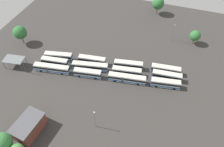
{
  "coord_description": "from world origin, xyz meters",
  "views": [
    {
      "loc": [
        21.59,
        -59.0,
        67.86
      ],
      "look_at": [
        1.99,
        -1.88,
        1.57
      ],
      "focal_mm": 34.52,
      "sensor_mm": 36.0,
      "label": 1
    }
  ],
  "objects_px": {
    "bus_row0_slot0": "(52,68)",
    "bus_row0_slot1": "(55,62)",
    "bus_row3_slot1": "(167,76)",
    "tree_northwest": "(158,3)",
    "depot_building": "(29,126)",
    "bus_row2_slot2": "(129,65)",
    "bus_row3_slot0": "(166,83)",
    "bus_row1_slot2": "(92,60)",
    "maintenance_shelter": "(14,59)",
    "bus_row1_slot1": "(90,66)",
    "bus_row0_slot2": "(59,56)",
    "bus_row3_slot2": "(166,70)",
    "bus_row2_slot0": "(127,78)",
    "tree_west_edge": "(195,36)",
    "lamp_post_mid_lot": "(23,66)",
    "lamp_post_near_entrance": "(173,32)",
    "bus_row2_slot1": "(127,71)",
    "bus_row1_slot0": "(88,73)",
    "tree_east_edge": "(1,143)",
    "tree_north_edge": "(20,33)",
    "lamp_post_by_building": "(95,119)"
  },
  "relations": [
    {
      "from": "bus_row1_slot1",
      "to": "tree_north_edge",
      "type": "bearing_deg",
      "value": 171.0
    },
    {
      "from": "lamp_post_mid_lot",
      "to": "bus_row3_slot1",
      "type": "bearing_deg",
      "value": 15.29
    },
    {
      "from": "bus_row0_slot0",
      "to": "bus_row2_slot0",
      "type": "xyz_separation_m",
      "value": [
        31.83,
        4.9,
        0.0
      ]
    },
    {
      "from": "bus_row3_slot1",
      "to": "tree_northwest",
      "type": "height_order",
      "value": "tree_northwest"
    },
    {
      "from": "bus_row1_slot2",
      "to": "lamp_post_mid_lot",
      "type": "bearing_deg",
      "value": -149.88
    },
    {
      "from": "bus_row3_slot0",
      "to": "bus_row3_slot1",
      "type": "height_order",
      "value": "same"
    },
    {
      "from": "bus_row3_slot1",
      "to": "tree_northwest",
      "type": "relative_size",
      "value": 1.25
    },
    {
      "from": "bus_row2_slot2",
      "to": "bus_row3_slot0",
      "type": "xyz_separation_m",
      "value": [
        16.86,
        -5.13,
        -0.0
      ]
    },
    {
      "from": "bus_row3_slot1",
      "to": "bus_row2_slot1",
      "type": "bearing_deg",
      "value": -169.79
    },
    {
      "from": "maintenance_shelter",
      "to": "bus_row2_slot1",
      "type": "bearing_deg",
      "value": 12.87
    },
    {
      "from": "bus_row0_slot2",
      "to": "tree_northwest",
      "type": "height_order",
      "value": "tree_northwest"
    },
    {
      "from": "maintenance_shelter",
      "to": "lamp_post_by_building",
      "type": "bearing_deg",
      "value": -20.09
    },
    {
      "from": "bus_row1_slot1",
      "to": "bus_row0_slot2",
      "type": "bearing_deg",
      "value": 175.38
    },
    {
      "from": "maintenance_shelter",
      "to": "tree_west_edge",
      "type": "relative_size",
      "value": 1.29
    },
    {
      "from": "bus_row1_slot0",
      "to": "bus_row1_slot2",
      "type": "height_order",
      "value": "same"
    },
    {
      "from": "bus_row0_slot0",
      "to": "tree_east_edge",
      "type": "distance_m",
      "value": 35.93
    },
    {
      "from": "bus_row1_slot0",
      "to": "bus_row1_slot1",
      "type": "bearing_deg",
      "value": 99.37
    },
    {
      "from": "bus_row2_slot0",
      "to": "tree_northwest",
      "type": "xyz_separation_m",
      "value": [
        1.77,
        54.4,
        4.46
      ]
    },
    {
      "from": "bus_row2_slot0",
      "to": "bus_row1_slot0",
      "type": "bearing_deg",
      "value": -171.07
    },
    {
      "from": "tree_east_edge",
      "to": "lamp_post_near_entrance",
      "type": "bearing_deg",
      "value": 60.55
    },
    {
      "from": "bus_row0_slot1",
      "to": "bus_row2_slot1",
      "type": "distance_m",
      "value": 31.71
    },
    {
      "from": "bus_row1_slot1",
      "to": "tree_northwest",
      "type": "distance_m",
      "value": 56.34
    },
    {
      "from": "depot_building",
      "to": "bus_row1_slot0",
      "type": "bearing_deg",
      "value": 73.8
    },
    {
      "from": "bus_row2_slot0",
      "to": "maintenance_shelter",
      "type": "xyz_separation_m",
      "value": [
        -48.49,
        -7.14,
        1.97
      ]
    },
    {
      "from": "bus_row0_slot0",
      "to": "bus_row0_slot1",
      "type": "xyz_separation_m",
      "value": [
        -0.63,
        3.94,
        -0.0
      ]
    },
    {
      "from": "bus_row1_slot0",
      "to": "tree_east_edge",
      "type": "bearing_deg",
      "value": -107.23
    },
    {
      "from": "bus_row0_slot0",
      "to": "bus_row2_slot1",
      "type": "xyz_separation_m",
      "value": [
        30.74,
        8.59,
        -0.0
      ]
    },
    {
      "from": "bus_row0_slot2",
      "to": "tree_north_edge",
      "type": "distance_m",
      "value": 22.96
    },
    {
      "from": "bus_row0_slot0",
      "to": "depot_building",
      "type": "height_order",
      "value": "depot_building"
    },
    {
      "from": "bus_row2_slot0",
      "to": "bus_row2_slot1",
      "type": "relative_size",
      "value": 1.25
    },
    {
      "from": "bus_row0_slot2",
      "to": "tree_northwest",
      "type": "relative_size",
      "value": 1.3
    },
    {
      "from": "bus_row0_slot0",
      "to": "bus_row3_slot2",
      "type": "relative_size",
      "value": 1.25
    },
    {
      "from": "bus_row3_slot0",
      "to": "bus_row3_slot2",
      "type": "relative_size",
      "value": 0.96
    },
    {
      "from": "bus_row2_slot2",
      "to": "bus_row3_slot0",
      "type": "distance_m",
      "value": 17.62
    },
    {
      "from": "tree_west_edge",
      "to": "lamp_post_mid_lot",
      "type": "bearing_deg",
      "value": -146.87
    },
    {
      "from": "maintenance_shelter",
      "to": "lamp_post_near_entrance",
      "type": "height_order",
      "value": "lamp_post_near_entrance"
    },
    {
      "from": "bus_row3_slot0",
      "to": "maintenance_shelter",
      "type": "bearing_deg",
      "value": -171.36
    },
    {
      "from": "bus_row1_slot1",
      "to": "bus_row3_slot2",
      "type": "xyz_separation_m",
      "value": [
        31.04,
        8.66,
        -0.0
      ]
    },
    {
      "from": "lamp_post_mid_lot",
      "to": "tree_west_edge",
      "type": "relative_size",
      "value": 1.03
    },
    {
      "from": "bus_row3_slot2",
      "to": "lamp_post_mid_lot",
      "type": "bearing_deg",
      "value": -161.23
    },
    {
      "from": "bus_row2_slot1",
      "to": "lamp_post_mid_lot",
      "type": "relative_size",
      "value": 1.68
    },
    {
      "from": "bus_row0_slot1",
      "to": "bus_row1_slot2",
      "type": "bearing_deg",
      "value": 22.66
    },
    {
      "from": "bus_row1_slot0",
      "to": "bus_row2_slot0",
      "type": "bearing_deg",
      "value": 8.93
    },
    {
      "from": "bus_row2_slot1",
      "to": "bus_row2_slot2",
      "type": "xyz_separation_m",
      "value": [
        -0.43,
        3.99,
        0.0
      ]
    },
    {
      "from": "tree_west_edge",
      "to": "bus_row3_slot1",
      "type": "bearing_deg",
      "value": -107.23
    },
    {
      "from": "bus_row2_slot1",
      "to": "tree_east_edge",
      "type": "xyz_separation_m",
      "value": [
        -26.87,
        -44.12,
        3.67
      ]
    },
    {
      "from": "tree_east_edge",
      "to": "bus_row0_slot1",
      "type": "bearing_deg",
      "value": 96.51
    },
    {
      "from": "bus_row1_slot0",
      "to": "bus_row3_slot0",
      "type": "relative_size",
      "value": 0.99
    },
    {
      "from": "bus_row1_slot0",
      "to": "tree_northwest",
      "type": "relative_size",
      "value": 1.21
    },
    {
      "from": "bus_row2_slot0",
      "to": "tree_northwest",
      "type": "distance_m",
      "value": 54.61
    }
  ]
}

